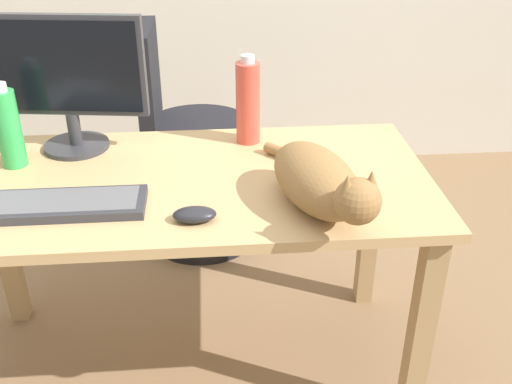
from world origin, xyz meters
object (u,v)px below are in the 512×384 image
object	(u,v)px
cat	(320,181)
monitor	(66,78)
computer_mouse	(195,215)
spray_bottle	(248,102)
water_bottle	(8,128)
office_chair	(187,152)
keyboard	(60,205)

from	to	relation	value
cat	monitor	bearing A→B (deg)	148.08
computer_mouse	spray_bottle	bearing A→B (deg)	70.41
water_bottle	monitor	bearing A→B (deg)	33.52
cat	water_bottle	bearing A→B (deg)	159.09
cat	water_bottle	world-z (taller)	water_bottle
monitor	cat	size ratio (longest dim) A/B	0.80
cat	computer_mouse	world-z (taller)	cat
office_chair	computer_mouse	bearing A→B (deg)	-87.10
office_chair	keyboard	size ratio (longest dim) A/B	2.15
spray_bottle	office_chair	bearing A→B (deg)	111.93
monitor	cat	xyz separation A→B (m)	(0.69, -0.43, -0.15)
monitor	computer_mouse	size ratio (longest dim) A/B	4.36
keyboard	cat	world-z (taller)	cat
cat	spray_bottle	size ratio (longest dim) A/B	2.12
monitor	keyboard	xyz separation A→B (m)	(0.02, -0.38, -0.21)
office_chair	spray_bottle	distance (m)	0.73
office_chair	water_bottle	size ratio (longest dim) A/B	3.74
computer_mouse	cat	bearing A→B (deg)	6.07
office_chair	cat	world-z (taller)	office_chair
office_chair	cat	xyz separation A→B (m)	(0.37, -0.99, 0.37)
monitor	water_bottle	xyz separation A→B (m)	(-0.16, -0.11, -0.11)
computer_mouse	water_bottle	distance (m)	0.65
computer_mouse	water_bottle	bearing A→B (deg)	145.93
computer_mouse	monitor	bearing A→B (deg)	128.66
computer_mouse	water_bottle	xyz separation A→B (m)	(-0.53, 0.36, 0.10)
monitor	keyboard	world-z (taller)	monitor
office_chair	spray_bottle	size ratio (longest dim) A/B	3.37
keyboard	cat	size ratio (longest dim) A/B	0.74
cat	computer_mouse	distance (m)	0.33
water_bottle	keyboard	bearing A→B (deg)	-56.15
water_bottle	spray_bottle	size ratio (longest dim) A/B	0.90
monitor	water_bottle	bearing A→B (deg)	-146.48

